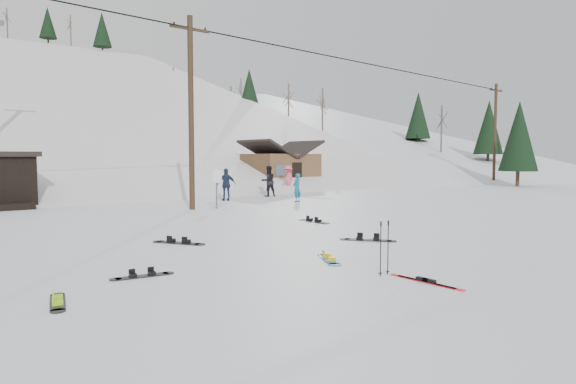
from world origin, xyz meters
TOP-DOWN VIEW (x-y plane):
  - ground at (0.00, 0.00)m, footprint 200.00×200.00m
  - ridge_right at (38.00, 50.00)m, footprint 45.66×93.98m
  - treeline_right at (36.00, 42.00)m, footprint 20.00×60.00m
  - utility_pole at (2.00, 14.00)m, footprint 2.00×0.26m
  - utility_pole_right at (34.00, 17.00)m, footprint 2.00×0.26m
  - trail_sign at (3.10, 13.58)m, footprint 0.50×0.09m
  - cabin at (15.00, 24.00)m, footprint 5.39×4.40m
  - hero_snowboard at (-1.03, 1.28)m, footprint 0.91×1.37m
  - hero_skis at (-1.06, -1.58)m, footprint 0.11×1.71m
  - ski_poles at (-1.21, -0.62)m, footprint 0.32×0.08m
  - board_scatter_a at (-5.29, 2.42)m, footprint 1.33×0.39m
  - board_scatter_b at (-2.83, 5.70)m, footprint 1.04×1.52m
  - board_scatter_c at (-7.20, 1.47)m, footprint 0.50×1.28m
  - board_scatter_d at (1.82, 2.64)m, footprint 1.13×1.43m
  - board_scatter_f at (3.46, 6.94)m, footprint 0.36×1.71m
  - skier_teal at (8.37, 13.94)m, footprint 0.67×0.57m
  - skier_dark at (9.40, 18.00)m, footprint 1.08×0.93m
  - skier_pink at (12.99, 20.54)m, footprint 1.39×1.18m
  - skier_navy at (5.77, 17.04)m, footprint 1.16×0.75m

SIDE VIEW (x-z plane):
  - ridge_right at x=38.00m, z-range -38.30..16.30m
  - ground at x=0.00m, z-range 0.00..0.00m
  - treeline_right at x=36.00m, z-range -5.00..5.00m
  - board_scatter_c at x=-7.20m, z-range -0.02..0.07m
  - board_scatter_a at x=-5.29m, z-range -0.02..0.07m
  - hero_skis at x=-1.06m, z-range -0.02..0.07m
  - hero_snowboard at x=-1.03m, z-range -0.03..0.08m
  - board_scatter_d at x=1.82m, z-range -0.03..0.09m
  - board_scatter_f at x=3.46m, z-range -0.03..0.09m
  - board_scatter_b at x=-2.83m, z-range -0.03..0.09m
  - ski_poles at x=-1.21m, z-range 0.01..1.17m
  - skier_teal at x=8.37m, z-range 0.00..1.57m
  - skier_navy at x=5.77m, z-range 0.00..1.84m
  - skier_pink at x=12.99m, z-range 0.00..1.87m
  - skier_dark at x=9.40m, z-range 0.00..1.92m
  - trail_sign at x=3.10m, z-range 0.35..2.20m
  - cabin at x=15.00m, z-range -0.40..3.37m
  - utility_pole at x=2.00m, z-range 0.18..9.18m
  - utility_pole_right at x=34.00m, z-range 0.18..9.18m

